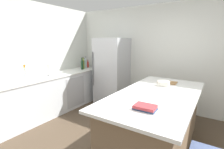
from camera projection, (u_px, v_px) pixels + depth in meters
name	position (u px, v px, depth m)	size (l,w,h in m)	color
wall_rear	(161.00, 58.00, 4.17)	(6.00, 0.10, 2.60)	silver
wall_left	(18.00, 60.00, 3.62)	(0.10, 6.00, 2.60)	silver
counter_run_left	(55.00, 93.00, 4.08)	(0.69, 3.03, 0.92)	silver
kitchen_island	(156.00, 121.00, 2.62)	(1.11, 2.25, 0.93)	#7A6047
refrigerator	(112.00, 71.00, 4.55)	(0.78, 0.77, 1.79)	#B7BABF
sink_faucet	(38.00, 70.00, 3.67)	(0.15, 0.05, 0.30)	silver
flower_vase	(25.00, 75.00, 3.41)	(0.07, 0.07, 0.33)	silver
paper_towel_roll	(50.00, 70.00, 3.89)	(0.14, 0.14, 0.31)	gray
syrup_bottle	(94.00, 64.00, 5.07)	(0.06, 0.06, 0.27)	#5B3319
hot_sauce_bottle	(88.00, 64.00, 5.07)	(0.05, 0.05, 0.23)	red
soda_bottle	(86.00, 63.00, 4.99)	(0.07, 0.07, 0.33)	silver
gin_bottle	(84.00, 64.00, 4.89)	(0.07, 0.07, 0.30)	#8CB79E
olive_oil_bottle	(83.00, 64.00, 4.79)	(0.06, 0.06, 0.34)	olive
wine_bottle	(82.00, 65.00, 4.69)	(0.07, 0.07, 0.34)	#19381E
cookbook_stack	(145.00, 107.00, 1.92)	(0.26, 0.19, 0.05)	#334770
mixing_bowl	(164.00, 83.00, 2.95)	(0.22, 0.22, 0.08)	silver
cutting_board	(167.00, 82.00, 3.16)	(0.35, 0.24, 0.02)	#9E7042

